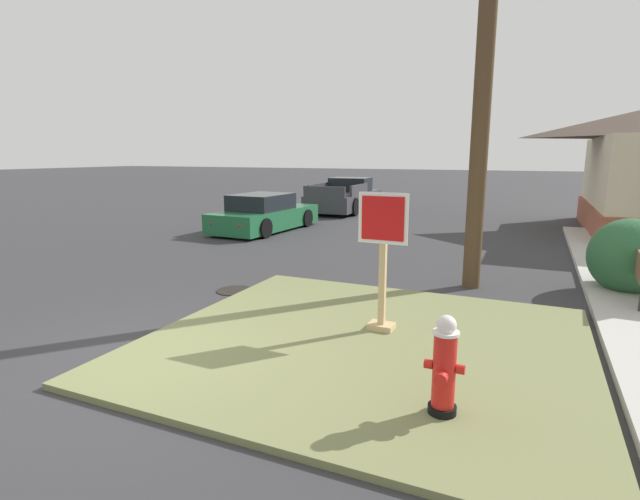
{
  "coord_description": "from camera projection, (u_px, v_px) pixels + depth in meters",
  "views": [
    {
      "loc": [
        4.29,
        -4.27,
        2.54
      ],
      "look_at": [
        1.22,
        2.66,
        1.04
      ],
      "focal_mm": 27.09,
      "sensor_mm": 36.0,
      "label": 1
    }
  ],
  "objects": [
    {
      "name": "stop_sign",
      "position": [
        382.0,
        266.0,
        6.74
      ],
      "size": [
        0.71,
        0.29,
        1.96
      ],
      "color": "tan",
      "rests_on": "grass_corner_patch"
    },
    {
      "name": "pickup_truck_charcoal",
      "position": [
        346.0,
        197.0,
        22.14
      ],
      "size": [
        2.3,
        5.58,
        1.48
      ],
      "color": "#38383D",
      "rests_on": "ground"
    },
    {
      "name": "fire_hydrant",
      "position": [
        444.0,
        368.0,
        4.59
      ],
      "size": [
        0.38,
        0.34,
        0.99
      ],
      "color": "black",
      "rests_on": "grass_corner_patch"
    },
    {
      "name": "ground_plane",
      "position": [
        145.0,
        362.0,
        6.03
      ],
      "size": [
        160.0,
        160.0,
        0.0
      ],
      "primitive_type": "plane",
      "color": "#333335"
    },
    {
      "name": "parked_sedan_green",
      "position": [
        264.0,
        215.0,
        16.35
      ],
      "size": [
        2.09,
        4.45,
        1.25
      ],
      "color": "#1E6038",
      "rests_on": "ground"
    },
    {
      "name": "manhole_cover",
      "position": [
        235.0,
        291.0,
        9.15
      ],
      "size": [
        0.7,
        0.7,
        0.02
      ],
      "primitive_type": "cylinder",
      "color": "black",
      "rests_on": "ground"
    },
    {
      "name": "shrub_by_curb",
      "position": [
        630.0,
        257.0,
        8.83
      ],
      "size": [
        1.44,
        1.44,
        1.41
      ],
      "primitive_type": "ellipsoid",
      "color": "#2C5E38",
      "rests_on": "ground"
    },
    {
      "name": "grass_corner_patch",
      "position": [
        365.0,
        342.0,
        6.54
      ],
      "size": [
        5.67,
        5.3,
        0.08
      ],
      "primitive_type": "cube",
      "color": "olive",
      "rests_on": "ground"
    }
  ]
}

